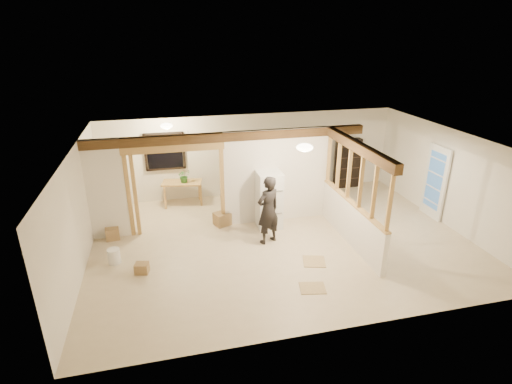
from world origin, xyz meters
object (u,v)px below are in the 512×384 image
object	(u,v)px
shop_vac	(120,210)
bookshelf	(348,163)
refrigerator	(269,200)
work_table	(183,193)
woman	(268,210)

from	to	relation	value
shop_vac	bookshelf	distance (m)	7.13
refrigerator	shop_vac	xyz separation A→B (m)	(-3.81, 1.25, -0.43)
work_table	bookshelf	distance (m)	5.36
woman	work_table	size ratio (longest dim) A/B	1.51
woman	shop_vac	bearing A→B (deg)	-54.32
woman	bookshelf	bearing A→B (deg)	-163.27
refrigerator	bookshelf	size ratio (longest dim) A/B	0.93
refrigerator	work_table	size ratio (longest dim) A/B	1.34
work_table	shop_vac	bearing A→B (deg)	-145.50
work_table	refrigerator	bearing A→B (deg)	-32.14
bookshelf	work_table	bearing A→B (deg)	-177.63
shop_vac	bookshelf	bearing A→B (deg)	7.70
shop_vac	bookshelf	world-z (taller)	bookshelf
woman	shop_vac	world-z (taller)	woman
refrigerator	work_table	world-z (taller)	refrigerator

